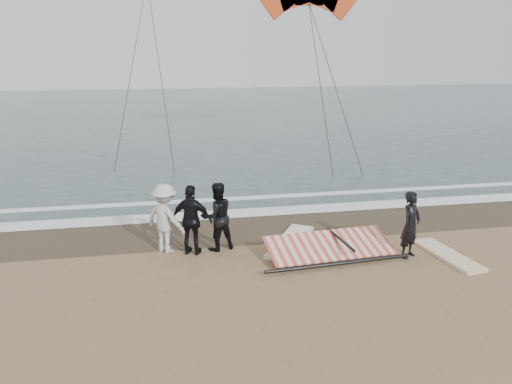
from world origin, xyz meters
TOP-DOWN VIEW (x-y plane):
  - ground at (0.00, 0.00)m, footprint 120.00×120.00m
  - sea at (0.00, 33.00)m, footprint 120.00×54.00m
  - wet_sand at (0.00, 4.50)m, footprint 120.00×2.80m
  - foam_near at (0.00, 5.90)m, footprint 120.00×0.90m
  - foam_far at (0.00, 7.60)m, footprint 120.00×0.45m
  - man_main at (2.59, 1.52)m, footprint 0.79×0.73m
  - board_white at (3.64, 1.32)m, footprint 0.94×2.35m
  - board_cream at (-0.29, 3.00)m, footprint 1.97×2.62m
  - trio_cluster at (-3.17, 2.98)m, footprint 2.65×1.42m
  - sail_rig at (0.46, 2.12)m, footprint 3.97×1.96m

SIDE VIEW (x-z plane):
  - ground at x=0.00m, z-range 0.00..0.00m
  - wet_sand at x=0.00m, z-range 0.00..0.01m
  - sea at x=0.00m, z-range 0.00..0.02m
  - foam_near at x=0.00m, z-range 0.02..0.03m
  - foam_far at x=0.00m, z-range 0.02..0.03m
  - board_white at x=3.64m, z-range 0.00..0.09m
  - board_cream at x=-0.29m, z-range 0.00..0.11m
  - sail_rig at x=0.46m, z-range -0.05..0.44m
  - man_main at x=2.59m, z-range 0.00..1.82m
  - trio_cluster at x=-3.17m, z-range -0.01..1.93m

